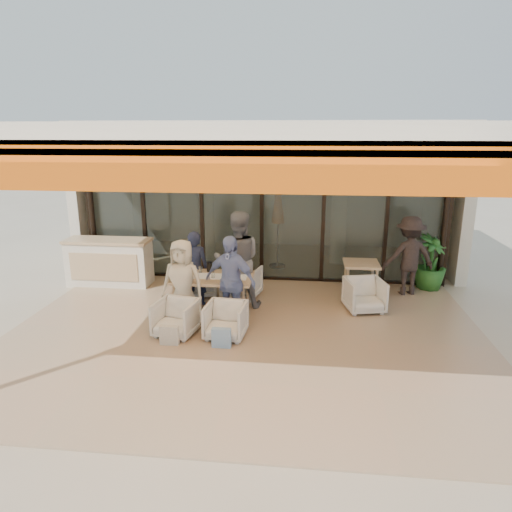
{
  "coord_description": "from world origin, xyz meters",
  "views": [
    {
      "loc": [
        0.95,
        -6.91,
        3.33
      ],
      "look_at": [
        0.1,
        0.9,
        1.15
      ],
      "focal_mm": 32.0,
      "sensor_mm": 36.0,
      "label": 1
    }
  ],
  "objects_px": {
    "side_table": "(361,268)",
    "diner_navy": "(195,269)",
    "diner_grey": "(238,260)",
    "side_chair": "(365,294)",
    "chair_far_left": "(201,282)",
    "chair_near_right": "(226,319)",
    "standing_woman": "(409,256)",
    "chair_near_left": "(176,317)",
    "chair_far_right": "(242,281)",
    "diner_cream": "(183,282)",
    "diner_periwinkle": "(230,282)",
    "dining_table": "(211,279)",
    "potted_palm": "(431,263)",
    "host_counter": "(109,262)"
  },
  "relations": [
    {
      "from": "diner_periwinkle",
      "to": "side_table",
      "type": "distance_m",
      "value": 2.93
    },
    {
      "from": "chair_far_right",
      "to": "side_table",
      "type": "height_order",
      "value": "side_table"
    },
    {
      "from": "chair_near_left",
      "to": "side_chair",
      "type": "bearing_deg",
      "value": 34.33
    },
    {
      "from": "host_counter",
      "to": "diner_grey",
      "type": "bearing_deg",
      "value": -17.79
    },
    {
      "from": "diner_cream",
      "to": "standing_woman",
      "type": "bearing_deg",
      "value": 30.89
    },
    {
      "from": "side_table",
      "to": "side_chair",
      "type": "xyz_separation_m",
      "value": [
        0.0,
        -0.75,
        -0.29
      ]
    },
    {
      "from": "chair_far_right",
      "to": "side_chair",
      "type": "bearing_deg",
      "value": -177.91
    },
    {
      "from": "dining_table",
      "to": "potted_palm",
      "type": "relative_size",
      "value": 1.25
    },
    {
      "from": "diner_navy",
      "to": "side_chair",
      "type": "bearing_deg",
      "value": -179.55
    },
    {
      "from": "dining_table",
      "to": "diner_cream",
      "type": "height_order",
      "value": "diner_cream"
    },
    {
      "from": "host_counter",
      "to": "chair_near_right",
      "type": "distance_m",
      "value": 3.83
    },
    {
      "from": "diner_grey",
      "to": "side_table",
      "type": "distance_m",
      "value": 2.55
    },
    {
      "from": "chair_far_left",
      "to": "host_counter",
      "type": "bearing_deg",
      "value": -30.51
    },
    {
      "from": "host_counter",
      "to": "diner_periwinkle",
      "type": "bearing_deg",
      "value": -31.82
    },
    {
      "from": "diner_grey",
      "to": "potted_palm",
      "type": "bearing_deg",
      "value": -170.06
    },
    {
      "from": "dining_table",
      "to": "standing_woman",
      "type": "distance_m",
      "value": 4.1
    },
    {
      "from": "chair_near_left",
      "to": "diner_navy",
      "type": "height_order",
      "value": "diner_navy"
    },
    {
      "from": "chair_near_left",
      "to": "standing_woman",
      "type": "relative_size",
      "value": 0.4
    },
    {
      "from": "chair_far_right",
      "to": "diner_periwinkle",
      "type": "distance_m",
      "value": 1.47
    },
    {
      "from": "dining_table",
      "to": "diner_navy",
      "type": "xyz_separation_m",
      "value": [
        -0.41,
        0.44,
        0.06
      ]
    },
    {
      "from": "diner_navy",
      "to": "diner_grey",
      "type": "relative_size",
      "value": 0.79
    },
    {
      "from": "diner_cream",
      "to": "potted_palm",
      "type": "height_order",
      "value": "diner_cream"
    },
    {
      "from": "side_chair",
      "to": "chair_far_right",
      "type": "bearing_deg",
      "value": 155.92
    },
    {
      "from": "host_counter",
      "to": "diner_navy",
      "type": "xyz_separation_m",
      "value": [
        2.16,
        -0.96,
        0.21
      ]
    },
    {
      "from": "chair_far_left",
      "to": "diner_navy",
      "type": "relative_size",
      "value": 0.39
    },
    {
      "from": "diner_periwinkle",
      "to": "side_table",
      "type": "bearing_deg",
      "value": 54.04
    },
    {
      "from": "chair_near_left",
      "to": "chair_far_right",
      "type": "bearing_deg",
      "value": 76.95
    },
    {
      "from": "side_chair",
      "to": "potted_palm",
      "type": "bearing_deg",
      "value": 29.96
    },
    {
      "from": "side_table",
      "to": "potted_palm",
      "type": "bearing_deg",
      "value": 23.4
    },
    {
      "from": "diner_cream",
      "to": "side_table",
      "type": "xyz_separation_m",
      "value": [
        3.25,
        1.66,
        -0.13
      ]
    },
    {
      "from": "diner_navy",
      "to": "diner_cream",
      "type": "relative_size",
      "value": 0.97
    },
    {
      "from": "chair_near_right",
      "to": "diner_grey",
      "type": "distance_m",
      "value": 1.53
    },
    {
      "from": "diner_navy",
      "to": "potted_palm",
      "type": "xyz_separation_m",
      "value": [
        4.78,
        1.43,
        -0.14
      ]
    },
    {
      "from": "diner_grey",
      "to": "side_chair",
      "type": "relative_size",
      "value": 2.69
    },
    {
      "from": "side_table",
      "to": "dining_table",
      "type": "bearing_deg",
      "value": -156.9
    },
    {
      "from": "host_counter",
      "to": "chair_near_left",
      "type": "relative_size",
      "value": 2.77
    },
    {
      "from": "diner_grey",
      "to": "standing_woman",
      "type": "xyz_separation_m",
      "value": [
        3.39,
        1.05,
        -0.11
      ]
    },
    {
      "from": "diner_cream",
      "to": "host_counter",
      "type": "bearing_deg",
      "value": 145.41
    },
    {
      "from": "dining_table",
      "to": "chair_near_right",
      "type": "relative_size",
      "value": 2.28
    },
    {
      "from": "side_table",
      "to": "diner_navy",
      "type": "bearing_deg",
      "value": -166.75
    },
    {
      "from": "chair_far_right",
      "to": "side_chair",
      "type": "xyz_separation_m",
      "value": [
        2.41,
        -0.49,
        -0.01
      ]
    },
    {
      "from": "side_chair",
      "to": "diner_navy",
      "type": "bearing_deg",
      "value": 167.57
    },
    {
      "from": "diner_navy",
      "to": "standing_woman",
      "type": "distance_m",
      "value": 4.36
    },
    {
      "from": "dining_table",
      "to": "diner_navy",
      "type": "relative_size",
      "value": 1.01
    },
    {
      "from": "diner_periwinkle",
      "to": "diner_navy",
      "type": "bearing_deg",
      "value": 152.41
    },
    {
      "from": "diner_navy",
      "to": "potted_palm",
      "type": "bearing_deg",
      "value": -163.18
    },
    {
      "from": "chair_near_left",
      "to": "side_chair",
      "type": "xyz_separation_m",
      "value": [
        3.25,
        1.41,
        0.02
      ]
    },
    {
      "from": "chair_far_right",
      "to": "diner_periwinkle",
      "type": "xyz_separation_m",
      "value": [
        0.0,
        -1.4,
        0.45
      ]
    },
    {
      "from": "side_table",
      "to": "chair_near_right",
      "type": "bearing_deg",
      "value": -138.06
    },
    {
      "from": "standing_woman",
      "to": "chair_near_left",
      "type": "bearing_deg",
      "value": 19.03
    }
  ]
}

